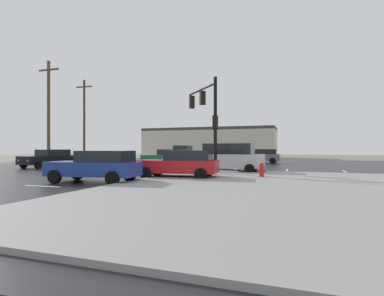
{
  "coord_description": "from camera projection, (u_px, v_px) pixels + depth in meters",
  "views": [
    {
      "loc": [
        10.81,
        -24.61,
        1.73
      ],
      "look_at": [
        -0.55,
        7.86,
        1.73
      ],
      "focal_mm": 28.47,
      "sensor_mm": 36.0,
      "label": 1
    }
  ],
  "objects": [
    {
      "name": "sidewalk_corner",
      "position": [
        331.0,
        192.0,
        11.51
      ],
      "size": [
        18.0,
        18.0,
        0.14
      ],
      "primitive_type": "cube",
      "color": "gray",
      "rests_on": "ground_plane"
    },
    {
      "name": "ground_plane",
      "position": [
        169.0,
        168.0,
        26.8
      ],
      "size": [
        120.0,
        120.0,
        0.0
      ],
      "primitive_type": "plane",
      "color": "slate"
    },
    {
      "name": "sedan_blue",
      "position": [
        97.0,
        166.0,
        15.1
      ],
      "size": [
        4.66,
        2.37,
        1.58
      ],
      "rotation": [
        0.0,
        0.0,
        3.24
      ],
      "color": "navy",
      "rests_on": "road_asphalt"
    },
    {
      "name": "road_asphalt",
      "position": [
        169.0,
        168.0,
        26.8
      ],
      "size": [
        44.0,
        44.0,
        0.02
      ],
      "primitive_type": "cube",
      "color": "#232326",
      "rests_on": "ground_plane"
    },
    {
      "name": "snow_strip_curbside",
      "position": [
        211.0,
        170.0,
        21.37
      ],
      "size": [
        4.0,
        1.6,
        0.06
      ],
      "primitive_type": "cube",
      "color": "white",
      "rests_on": "sidewalk_corner"
    },
    {
      "name": "sedan_grey",
      "position": [
        261.0,
        156.0,
        34.32
      ],
      "size": [
        4.56,
        2.06,
        1.58
      ],
      "rotation": [
        0.0,
        0.0,
        3.13
      ],
      "color": "slate",
      "rests_on": "road_asphalt"
    },
    {
      "name": "fire_hydrant",
      "position": [
        261.0,
        170.0,
        16.8
      ],
      "size": [
        0.48,
        0.26,
        0.79
      ],
      "color": "red",
      "rests_on": "sidewalk_corner"
    },
    {
      "name": "sedan_black",
      "position": [
        48.0,
        158.0,
        26.79
      ],
      "size": [
        2.39,
        4.67,
        1.58
      ],
      "rotation": [
        0.0,
        0.0,
        -1.67
      ],
      "color": "black",
      "rests_on": "road_asphalt"
    },
    {
      "name": "utility_pole_far",
      "position": [
        84.0,
        119.0,
        36.26
      ],
      "size": [
        2.2,
        0.28,
        9.84
      ],
      "color": "brown",
      "rests_on": "ground_plane"
    },
    {
      "name": "lane_markings",
      "position": [
        175.0,
        169.0,
        25.1
      ],
      "size": [
        36.15,
        36.15,
        0.01
      ],
      "color": "silver",
      "rests_on": "road_asphalt"
    },
    {
      "name": "sedan_green",
      "position": [
        167.0,
        157.0,
        29.31
      ],
      "size": [
        4.62,
        2.23,
        1.58
      ],
      "rotation": [
        0.0,
        0.0,
        3.2
      ],
      "color": "#195933",
      "rests_on": "road_asphalt"
    },
    {
      "name": "utility_pole_mid",
      "position": [
        49.0,
        112.0,
        27.84
      ],
      "size": [
        2.2,
        0.28,
        9.7
      ],
      "color": "brown",
      "rests_on": "ground_plane"
    },
    {
      "name": "traffic_signal_mast",
      "position": [
        207.0,
        112.0,
        20.36
      ],
      "size": [
        3.15,
        3.68,
        6.1
      ],
      "rotation": [
        0.0,
        0.0,
        2.28
      ],
      "color": "black",
      "rests_on": "sidewalk_corner"
    },
    {
      "name": "suv_silver",
      "position": [
        229.0,
        157.0,
        21.5
      ],
      "size": [
        4.87,
        2.25,
        2.03
      ],
      "rotation": [
        0.0,
        0.0,
        -0.02
      ],
      "color": "#B7BABF",
      "rests_on": "road_asphalt"
    },
    {
      "name": "sedan_red",
      "position": [
        180.0,
        164.0,
        17.09
      ],
      "size": [
        4.67,
        2.39,
        1.58
      ],
      "rotation": [
        0.0,
        0.0,
        3.25
      ],
      "color": "#B21919",
      "rests_on": "road_asphalt"
    },
    {
      "name": "strip_building_background",
      "position": [
        209.0,
        143.0,
        55.89
      ],
      "size": [
        23.75,
        8.0,
        5.36
      ],
      "color": "beige",
      "rests_on": "ground_plane"
    },
    {
      "name": "suv_tan",
      "position": [
        183.0,
        153.0,
        39.83
      ],
      "size": [
        2.61,
        4.99,
        2.03
      ],
      "rotation": [
        0.0,
        0.0,
        1.69
      ],
      "color": "tan",
      "rests_on": "road_asphalt"
    }
  ]
}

